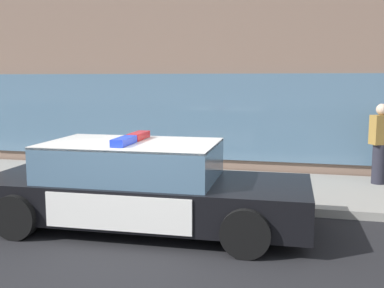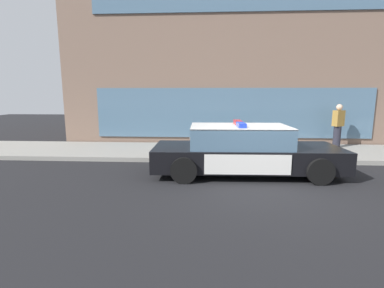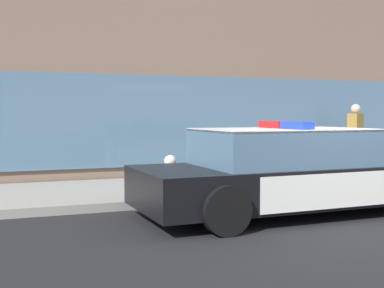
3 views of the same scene
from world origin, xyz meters
The scene contains 6 objects.
ground centered at (0.00, 0.00, 0.00)m, with size 48.00×48.00×0.00m, color black.
sidewalk centered at (0.00, 3.66, 0.07)m, with size 48.00×3.07×0.15m, color gray.
storefront_building centered at (1.94, 10.19, 4.20)m, with size 19.44×9.99×8.41m.
police_cruiser centered at (-0.38, 0.94, 0.68)m, with size 5.21×2.20×1.49m.
fire_hydrant centered at (-1.91, 2.52, 0.50)m, with size 0.34×0.39×0.73m.
pedestrian_on_sidewalk centered at (3.70, 4.46, 1.01)m, with size 0.47×0.41×1.71m.
Camera 1 is at (2.10, -5.80, 2.36)m, focal length 42.78 mm.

